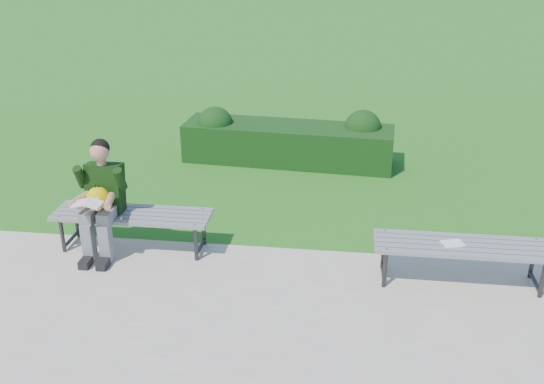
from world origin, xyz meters
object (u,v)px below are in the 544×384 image
bench_left (132,217)px  seated_boy (101,195)px  paper_sheet (453,243)px  hedge (288,140)px  bench_right (462,249)px

bench_left → seated_boy: (-0.30, -0.10, 0.30)m
bench_left → paper_sheet: size_ratio=7.01×
bench_left → seated_boy: size_ratio=1.37×
hedge → bench_right: size_ratio=1.86×
paper_sheet → bench_left: bearing=175.3°
bench_left → seated_boy: seated_boy is taller
hedge → seated_boy: (-1.78, -3.21, 0.36)m
bench_right → paper_sheet: (-0.10, -0.00, 0.06)m
hedge → seated_boy: bearing=-119.0°
seated_boy → bench_left: bearing=17.8°
paper_sheet → bench_right: bearing=0.0°
seated_boy → hedge: bearing=61.0°
hedge → bench_right: 4.03m
bench_right → paper_sheet: 0.12m
seated_boy → paper_sheet: size_ratio=5.12×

